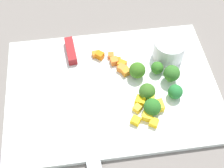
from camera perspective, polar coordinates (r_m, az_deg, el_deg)
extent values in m
plane|color=slate|center=(0.68, 0.00, -1.06)|extent=(4.00, 4.00, 0.00)
cube|color=white|center=(0.68, 0.00, -0.78)|extent=(0.46, 0.33, 0.01)
cylinder|color=silver|center=(0.72, 10.60, 6.36)|extent=(0.07, 0.07, 0.05)
cube|color=silver|center=(0.60, -4.22, -10.94)|extent=(0.04, 0.20, 0.00)
cube|color=maroon|center=(0.73, -7.71, 6.17)|extent=(0.03, 0.07, 0.02)
cube|color=orange|center=(0.71, 1.21, 4.59)|extent=(0.01, 0.01, 0.01)
cube|color=orange|center=(0.70, 1.87, 3.72)|extent=(0.02, 0.02, 0.01)
cube|color=orange|center=(0.72, -2.31, 5.38)|extent=(0.02, 0.02, 0.02)
cube|color=orange|center=(0.72, -0.20, 5.32)|extent=(0.01, 0.01, 0.01)
cube|color=orange|center=(0.70, 0.41, 4.31)|extent=(0.02, 0.02, 0.01)
cube|color=orange|center=(0.69, 2.56, 2.35)|extent=(0.02, 0.02, 0.01)
cube|color=orange|center=(0.72, -3.10, 5.55)|extent=(0.02, 0.02, 0.01)
cube|color=orange|center=(0.69, 1.79, 2.94)|extent=(0.02, 0.02, 0.01)
cube|color=yellow|center=(0.64, 8.73, -4.00)|extent=(0.02, 0.02, 0.02)
cube|color=yellow|center=(0.66, 6.30, -0.92)|extent=(0.02, 0.01, 0.01)
cube|color=yellow|center=(0.62, 7.83, -7.17)|extent=(0.02, 0.02, 0.01)
cube|color=yellow|center=(0.65, 6.89, -2.26)|extent=(0.03, 0.03, 0.02)
cube|color=yellow|center=(0.64, 5.31, -3.13)|extent=(0.03, 0.03, 0.02)
cube|color=yellow|center=(0.63, 6.56, -6.00)|extent=(0.02, 0.02, 0.02)
cube|color=yellow|center=(0.64, 4.74, -4.55)|extent=(0.02, 0.02, 0.01)
cube|color=yellow|center=(0.62, 4.43, -6.84)|extent=(0.02, 0.02, 0.01)
cube|color=yellow|center=(0.64, 7.50, -3.76)|extent=(0.02, 0.02, 0.01)
cylinder|color=#92C460|center=(0.67, 11.55, -2.05)|extent=(0.01, 0.01, 0.01)
sphere|color=#257534|center=(0.66, 11.73, -1.43)|extent=(0.03, 0.03, 0.03)
cylinder|color=#85AE65|center=(0.69, 10.80, 1.28)|extent=(0.01, 0.01, 0.02)
sphere|color=#336E27|center=(0.67, 11.03, 2.16)|extent=(0.04, 0.04, 0.04)
cylinder|color=#82AE56|center=(0.70, 8.31, 2.39)|extent=(0.01, 0.01, 0.01)
sphere|color=#327123|center=(0.69, 8.43, 3.00)|extent=(0.03, 0.03, 0.03)
cylinder|color=#8ABA55|center=(0.66, 6.46, -2.09)|extent=(0.01, 0.01, 0.01)
sphere|color=#396A22|center=(0.64, 6.58, -1.39)|extent=(0.04, 0.04, 0.04)
cylinder|color=#8ABE5B|center=(0.64, 7.39, -4.93)|extent=(0.01, 0.01, 0.01)
sphere|color=#2A6C24|center=(0.63, 7.53, -4.28)|extent=(0.04, 0.04, 0.04)
cylinder|color=#90B26B|center=(0.68, 4.66, 1.78)|extent=(0.01, 0.01, 0.01)
sphere|color=#396E1E|center=(0.67, 4.74, 2.58)|extent=(0.04, 0.04, 0.04)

